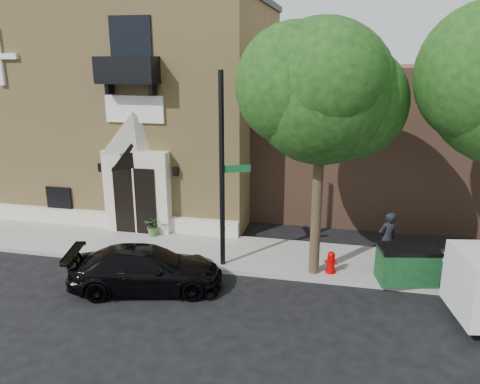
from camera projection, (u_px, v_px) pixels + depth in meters
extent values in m
plane|color=black|center=(134.00, 265.00, 15.85)|extent=(120.00, 120.00, 0.00)
cube|color=gray|center=(177.00, 248.00, 17.03)|extent=(42.00, 3.00, 0.15)
cube|color=tan|center=(141.00, 105.00, 22.70)|extent=(12.00, 10.00, 9.00)
cube|color=black|center=(135.00, 3.00, 21.40)|extent=(12.20, 10.20, 0.30)
cube|color=beige|center=(95.00, 218.00, 19.04)|extent=(12.00, 0.30, 0.60)
cube|color=beige|center=(138.00, 191.00, 18.14)|extent=(2.60, 0.55, 3.20)
pyramid|color=beige|center=(134.00, 131.00, 17.48)|extent=(2.60, 0.55, 1.50)
cube|color=black|center=(135.00, 201.00, 17.96)|extent=(1.70, 0.06, 2.60)
cube|color=beige|center=(134.00, 201.00, 17.92)|extent=(0.06, 0.04, 2.60)
cube|color=white|center=(135.00, 109.00, 17.44)|extent=(2.30, 0.10, 1.00)
cube|color=black|center=(128.00, 82.00, 16.79)|extent=(2.20, 0.90, 0.10)
cube|color=black|center=(122.00, 70.00, 16.26)|extent=(2.20, 0.06, 0.90)
cube|color=black|center=(100.00, 69.00, 16.88)|extent=(0.06, 0.90, 0.90)
cube|color=black|center=(155.00, 70.00, 16.45)|extent=(0.06, 0.90, 0.90)
cube|color=black|center=(131.00, 48.00, 16.85)|extent=(1.60, 0.08, 2.20)
cube|color=black|center=(59.00, 199.00, 19.24)|extent=(1.10, 0.10, 1.00)
cube|color=#CA6410|center=(60.00, 199.00, 19.27)|extent=(0.85, 0.06, 0.75)
cube|color=black|center=(101.00, 167.00, 18.35)|extent=(0.18, 0.18, 0.32)
cube|color=black|center=(176.00, 172.00, 17.71)|extent=(0.18, 0.18, 0.32)
cube|color=brown|center=(465.00, 140.00, 20.91)|extent=(18.00, 8.00, 6.40)
cylinder|color=#38281C|center=(316.00, 210.00, 14.40)|extent=(0.32, 0.32, 4.20)
sphere|color=#11360E|center=(322.00, 92.00, 13.40)|extent=(4.20, 4.20, 4.20)
sphere|color=#11360E|center=(350.00, 102.00, 13.60)|extent=(3.36, 3.36, 3.36)
sphere|color=#11360E|center=(297.00, 85.00, 13.30)|extent=(3.57, 3.57, 3.57)
sphere|color=#11360E|center=(329.00, 79.00, 12.59)|extent=(3.15, 3.15, 3.15)
imported|color=black|center=(146.00, 269.00, 14.05)|extent=(4.88, 2.91, 1.33)
cylinder|color=black|center=(472.00, 295.00, 13.07)|extent=(0.78, 0.37, 0.75)
cylinder|color=black|center=(222.00, 172.00, 14.70)|extent=(0.17, 0.17, 6.28)
cube|color=#135C2D|center=(237.00, 169.00, 14.74)|extent=(0.85, 0.35, 0.23)
cube|color=#135C2D|center=(220.00, 158.00, 15.05)|extent=(0.35, 0.85, 0.23)
cylinder|color=#BC0001|center=(330.00, 271.00, 14.96)|extent=(0.33, 0.33, 0.07)
cylinder|color=#BC0001|center=(331.00, 263.00, 14.88)|extent=(0.24, 0.24, 0.50)
sphere|color=#BC0001|center=(331.00, 255.00, 14.80)|extent=(0.24, 0.24, 0.24)
cylinder|color=#BC0001|center=(331.00, 262.00, 14.87)|extent=(0.41, 0.11, 0.11)
cube|color=#0F381E|center=(407.00, 266.00, 14.22)|extent=(1.84, 1.26, 1.03)
cube|color=black|center=(408.00, 249.00, 14.07)|extent=(1.90, 1.31, 0.11)
imported|color=#467339|center=(154.00, 226.00, 17.95)|extent=(0.73, 0.64, 0.79)
imported|color=black|center=(387.00, 239.00, 15.22)|extent=(0.82, 0.74, 1.87)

